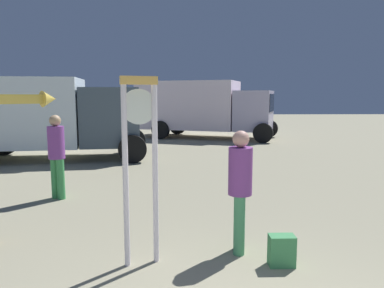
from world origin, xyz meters
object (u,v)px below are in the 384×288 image
arrow_sign (12,132)px  box_truck_near (39,115)px  standing_clock (140,151)px  person_near_clock (240,185)px  person_distant (57,152)px  box_truck_far (201,107)px  backpack (282,251)px

arrow_sign → box_truck_near: size_ratio=0.35×
standing_clock → person_near_clock: standing_clock is taller
person_distant → box_truck_far: size_ratio=0.24×
standing_clock → box_truck_near: size_ratio=0.34×
standing_clock → box_truck_far: size_ratio=0.32×
box_truck_near → backpack: bearing=-52.8°
backpack → person_distant: size_ratio=0.23×
person_near_clock → box_truck_far: bearing=89.0°
person_distant → box_truck_near: bearing=114.5°
standing_clock → person_near_clock: 1.42m
standing_clock → box_truck_near: bearing=118.6°
standing_clock → person_near_clock: bearing=12.8°
person_near_clock → box_truck_near: bearing=126.4°
arrow_sign → box_truck_near: 7.24m
standing_clock → box_truck_near: box_truck_near is taller
standing_clock → person_distant: standing_clock is taller
person_distant → backpack: bearing=-39.3°
backpack → box_truck_far: size_ratio=0.05×
backpack → box_truck_near: box_truck_near is taller
person_near_clock → person_distant: size_ratio=0.96×
standing_clock → box_truck_far: 14.15m
box_truck_far → arrow_sign: bearing=-104.8°
box_truck_near → arrow_sign: bearing=-71.7°
backpack → person_distant: person_distant is taller
box_truck_far → backpack: bearing=-89.1°
backpack → person_near_clock: bearing=138.4°
arrow_sign → person_distant: (-0.10, 2.10, -0.63)m
person_near_clock → box_truck_far: (0.24, 13.77, 0.65)m
person_near_clock → box_truck_far: size_ratio=0.23×
standing_clock → box_truck_far: bearing=83.8°
arrow_sign → person_near_clock: bearing=-10.5°
box_truck_near → person_distant: bearing=-65.5°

